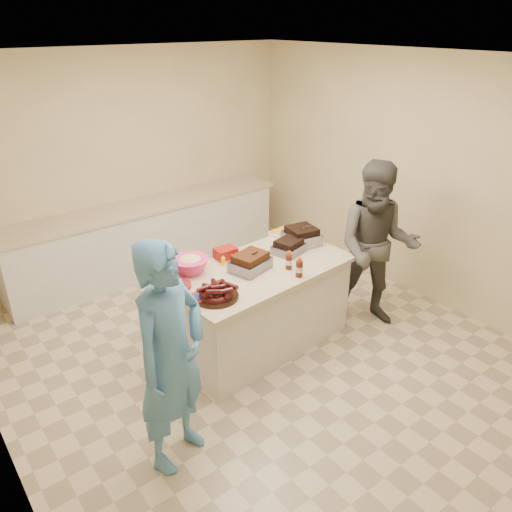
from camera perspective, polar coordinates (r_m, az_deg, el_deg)
room at (r=5.04m, az=-0.43°, el=-10.60°), size 4.50×5.00×2.70m
back_counter at (r=6.48m, az=-12.35°, el=2.05°), size 3.60×0.64×0.90m
island at (r=5.14m, az=0.35°, el=-9.80°), size 1.86×1.08×0.85m
rib_platter at (r=4.22m, az=-4.60°, el=-4.74°), size 0.49×0.49×0.16m
pulled_pork_tray at (r=4.65m, az=-0.64°, el=-1.59°), size 0.41×0.35×0.11m
brisket_tray at (r=5.00m, az=3.72°, el=0.38°), size 0.34×0.31×0.09m
roasting_pan at (r=5.20m, az=5.20°, el=1.38°), size 0.36×0.36×0.13m
coleslaw_bowl at (r=4.65m, az=-7.47°, el=-1.83°), size 0.37×0.37×0.24m
sausage_plate at (r=4.84m, az=-1.32°, el=-0.45°), size 0.33×0.33×0.05m
mac_cheese_dish at (r=5.38m, az=3.18°, el=2.31°), size 0.29×0.22×0.07m
bbq_bottle_a at (r=4.68m, az=3.75°, el=-1.47°), size 0.06×0.06×0.18m
bbq_bottle_b at (r=4.55m, az=4.92°, el=-2.34°), size 0.07×0.07×0.19m
mustard_bottle at (r=4.75m, az=-3.75°, el=-1.06°), size 0.04×0.04×0.11m
sauce_bowl at (r=4.89m, az=-1.44°, el=-0.15°), size 0.16×0.06×0.15m
plate_stack_large at (r=4.41m, az=-9.14°, el=-3.58°), size 0.29×0.29×0.03m
plate_stack_small at (r=4.20m, az=-6.95°, el=-5.03°), size 0.20×0.20×0.03m
plastic_cup at (r=4.56m, az=-10.00°, el=-2.63°), size 0.11×0.11×0.11m
basket_stack at (r=4.89m, az=-3.49°, el=-0.19°), size 0.21×0.16×0.10m
guest_blue at (r=4.11m, az=-8.72°, el=-21.26°), size 1.26×1.87×0.42m
guest_gray at (r=5.62m, az=12.67°, el=-7.07°), size 1.89×1.80×0.67m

